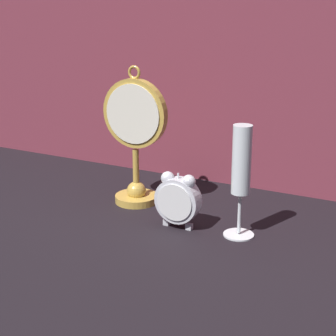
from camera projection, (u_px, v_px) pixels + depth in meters
The scene contains 5 objects.
ground_plane at pixel (150, 226), 1.14m from camera, with size 4.00×4.00×0.00m, color black.
fabric_backdrop_drape at pixel (217, 25), 1.30m from camera, with size 1.50×0.01×0.76m, color brown.
pocket_watch_on_stand at pixel (135, 141), 1.23m from camera, with size 0.15×0.10×0.31m.
alarm_clock_twin_bell at pixel (178, 198), 1.12m from camera, with size 0.09×0.03×0.11m.
champagne_flute at pixel (241, 170), 1.06m from camera, with size 0.06×0.06×0.22m.
Camera 1 is at (0.52, -0.91, 0.46)m, focal length 60.00 mm.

